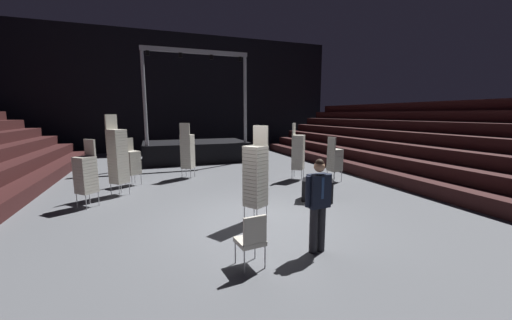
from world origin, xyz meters
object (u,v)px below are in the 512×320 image
chair_stack_rear_left (187,151)px  equipment_road_case (317,190)px  chair_stack_mid_left (118,156)px  chair_stack_front_left (256,175)px  chair_stack_mid_right (132,162)px  chair_stack_front_right (86,174)px  stage_riser (195,149)px  chair_stack_rear_right (298,152)px  chair_stack_mid_centre (335,159)px  man_with_tie (318,200)px  loose_chair_near_man (252,238)px

chair_stack_rear_left → equipment_road_case: size_ratio=2.47×
chair_stack_mid_left → chair_stack_rear_left: size_ratio=1.15×
chair_stack_front_left → chair_stack_rear_left: size_ratio=1.04×
chair_stack_mid_right → chair_stack_mid_left: bearing=39.1°
chair_stack_front_right → chair_stack_mid_right: bearing=-70.5°
stage_riser → chair_stack_rear_left: size_ratio=2.55×
chair_stack_front_left → chair_stack_rear_right: chair_stack_front_left is taller
stage_riser → chair_stack_mid_centre: (4.28, -6.96, 0.24)m
man_with_tie → chair_stack_front_left: 1.95m
chair_stack_front_right → chair_stack_mid_centre: chair_stack_front_right is taller
loose_chair_near_man → chair_stack_mid_left: bearing=107.0°
chair_stack_front_right → man_with_tie: bearing=179.4°
chair_stack_front_right → equipment_road_case: 6.60m
man_with_tie → chair_stack_mid_centre: bearing=-132.9°
chair_stack_rear_left → man_with_tie: bearing=-46.9°
chair_stack_front_right → chair_stack_rear_left: bearing=-93.1°
chair_stack_front_right → chair_stack_rear_left: chair_stack_rear_left is taller
chair_stack_mid_left → equipment_road_case: 6.29m
chair_stack_mid_left → chair_stack_front_right: bearing=9.0°
chair_stack_front_left → loose_chair_near_man: chair_stack_front_left is taller
stage_riser → chair_stack_front_left: size_ratio=2.46×
man_with_tie → chair_stack_rear_right: 6.24m
stage_riser → chair_stack_rear_left: stage_riser is taller
chair_stack_front_left → chair_stack_rear_right: size_ratio=1.04×
chair_stack_mid_right → chair_stack_mid_centre: (7.27, -1.96, 0.00)m
chair_stack_rear_right → equipment_road_case: bearing=23.7°
chair_stack_mid_left → chair_stack_mid_centre: 7.63m
man_with_tie → equipment_road_case: (1.78, 2.91, -0.69)m
chair_stack_mid_left → man_with_tie: bearing=80.2°
chair_stack_mid_left → chair_stack_mid_centre: bearing=130.6°
stage_riser → chair_stack_front_right: size_ratio=3.01×
man_with_tie → chair_stack_mid_left: bearing=-60.7°
chair_stack_front_left → equipment_road_case: (2.35, 1.05, -0.84)m
chair_stack_mid_right → chair_stack_mid_centre: 7.53m
chair_stack_front_right → equipment_road_case: bearing=-150.3°
chair_stack_front_right → loose_chair_near_man: size_ratio=1.99×
chair_stack_mid_left → equipment_road_case: chair_stack_mid_left is taller
chair_stack_rear_left → chair_stack_front_left: bearing=-48.9°
loose_chair_near_man → chair_stack_front_right: bearing=117.9°
stage_riser → chair_stack_rear_right: size_ratio=2.55×
chair_stack_rear_left → loose_chair_near_man: chair_stack_rear_left is taller
stage_riser → chair_stack_front_right: bearing=-119.0°
man_with_tie → loose_chair_near_man: (-1.35, -0.14, -0.47)m
chair_stack_mid_right → loose_chair_near_man: (2.17, -6.99, -0.33)m
chair_stack_mid_centre → loose_chair_near_man: size_ratio=1.81×
chair_stack_mid_right → equipment_road_case: 6.63m
chair_stack_mid_left → chair_stack_front_left: bearing=87.2°
chair_stack_rear_right → man_with_tie: bearing=15.4°
equipment_road_case → loose_chair_near_man: bearing=-135.8°
man_with_tie → chair_stack_mid_centre: size_ratio=1.04×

